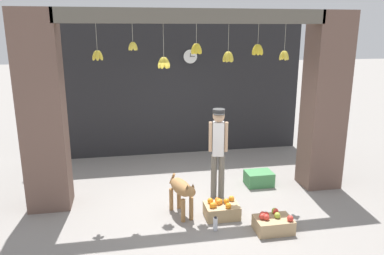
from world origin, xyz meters
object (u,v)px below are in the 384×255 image
fruit_crate_oranges (221,210)px  wall_clock (190,57)px  shopkeeper (218,146)px  dog (182,190)px  produce_box_green (259,178)px  water_bottle (215,224)px  fruit_crate_apples (273,223)px

fruit_crate_oranges → wall_clock: size_ratio=1.61×
shopkeeper → fruit_crate_oranges: bearing=94.3°
dog → fruit_crate_oranges: size_ratio=1.57×
dog → produce_box_green: size_ratio=1.66×
produce_box_green → water_bottle: size_ratio=2.31×
shopkeeper → produce_box_green: (0.96, 0.41, -0.86)m
dog → produce_box_green: dog is taller
dog → fruit_crate_apples: dog is taller
wall_clock → produce_box_green: bearing=-66.9°
wall_clock → shopkeeper: bearing=-89.7°
dog → fruit_crate_oranges: (0.64, -0.17, -0.33)m
shopkeeper → fruit_crate_oranges: (-0.12, -0.75, -0.86)m
shopkeeper → fruit_crate_apples: bearing=125.8°
wall_clock → fruit_crate_oranges: bearing=-91.8°
shopkeeper → fruit_crate_oranges: shopkeeper is taller
dog → fruit_crate_apples: size_ratio=1.53×
dog → fruit_crate_oranges: dog is taller
shopkeeper → wall_clock: 3.04m
shopkeeper → water_bottle: size_ratio=7.36×
dog → shopkeeper: 1.09m
produce_box_green → wall_clock: size_ratio=1.53×
fruit_crate_apples → water_bottle: 0.89m
dog → fruit_crate_oranges: bearing=57.8°
water_bottle → fruit_crate_oranges: bearing=62.9°
fruit_crate_apples → wall_clock: 4.66m
fruit_crate_apples → produce_box_green: (0.42, 1.73, 0.01)m
fruit_crate_oranges → water_bottle: (-0.20, -0.39, -0.03)m
dog → water_bottle: size_ratio=3.83×
fruit_crate_apples → water_bottle: bearing=167.6°
wall_clock → dog: bearing=-102.8°
dog → shopkeeper: shopkeeper is taller
water_bottle → fruit_crate_apples: bearing=-12.4°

